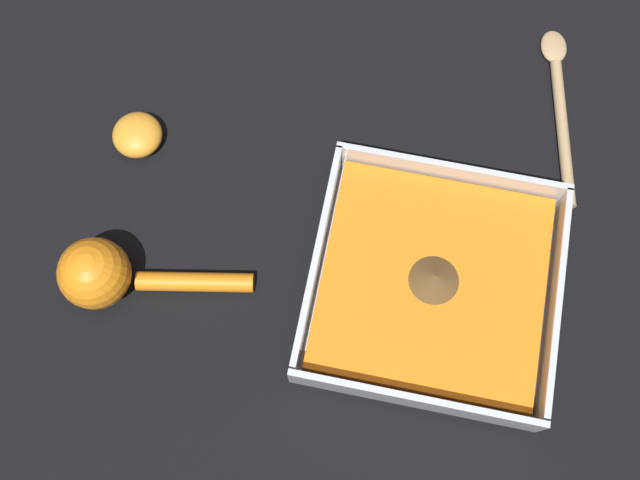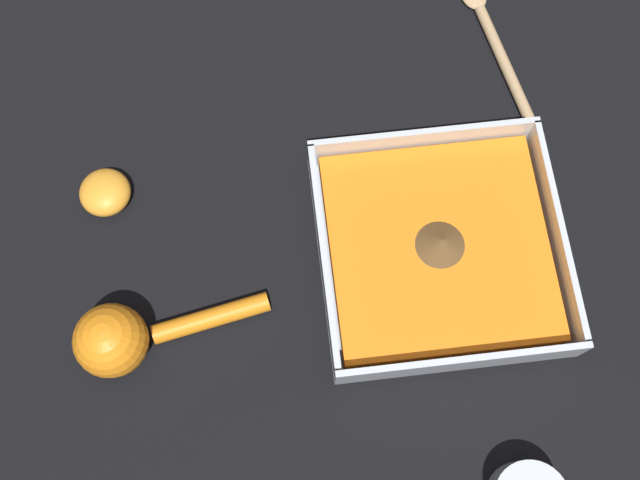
{
  "view_description": "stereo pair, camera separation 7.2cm",
  "coord_description": "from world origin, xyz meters",
  "views": [
    {
      "loc": [
        -0.09,
        -0.21,
        0.71
      ],
      "look_at": [
        -0.14,
        0.02,
        0.03
      ],
      "focal_mm": 42.0,
      "sensor_mm": 36.0,
      "label": 1
    },
    {
      "loc": [
        -0.17,
        -0.21,
        0.71
      ],
      "look_at": [
        -0.14,
        0.02,
        0.03
      ],
      "focal_mm": 42.0,
      "sensor_mm": 36.0,
      "label": 2
    }
  ],
  "objects": [
    {
      "name": "square_dish",
      "position": [
        -0.03,
        -0.0,
        0.02
      ],
      "size": [
        0.23,
        0.23,
        0.05
      ],
      "color": "silver",
      "rests_on": "ground_plane"
    },
    {
      "name": "lemon_squeezer",
      "position": [
        -0.33,
        -0.06,
        0.03
      ],
      "size": [
        0.18,
        0.07,
        0.07
      ],
      "rotation": [
        0.0,
        0.0,
        3.32
      ],
      "color": "orange",
      "rests_on": "ground_plane"
    },
    {
      "name": "wooden_spoon",
      "position": [
        0.08,
        0.23,
        0.01
      ],
      "size": [
        0.06,
        0.21,
        0.01
      ],
      "rotation": [
        0.0,
        0.0,
        1.76
      ],
      "color": "tan",
      "rests_on": "ground_plane"
    },
    {
      "name": "ground_plane",
      "position": [
        0.0,
        0.0,
        0.0
      ],
      "size": [
        4.0,
        4.0,
        0.0
      ],
      "primitive_type": "plane",
      "color": "black"
    },
    {
      "name": "lemon_half",
      "position": [
        -0.35,
        0.1,
        0.01
      ],
      "size": [
        0.05,
        0.05,
        0.03
      ],
      "color": "orange",
      "rests_on": "ground_plane"
    }
  ]
}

